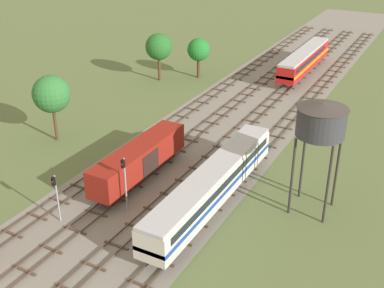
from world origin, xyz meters
name	(u,v)px	position (x,y,z in m)	size (l,w,h in m)	color
ground_plane	(218,134)	(0.00, 56.00, 0.00)	(480.00, 480.00, 0.00)	#5B6B3D
ballast_bed	(218,134)	(0.00, 56.00, 0.00)	(17.42, 176.00, 0.01)	gray
track_far_left	(176,120)	(-6.71, 57.00, 0.14)	(2.40, 126.00, 0.29)	#47382D
track_left	(206,126)	(-2.24, 57.00, 0.14)	(2.40, 126.00, 0.29)	#47382D
track_centre_left	(237,133)	(2.24, 57.00, 0.14)	(2.40, 126.00, 0.29)	#47382D
track_centre	(271,141)	(6.71, 57.00, 0.14)	(2.40, 126.00, 0.29)	#47382D
passenger_coach_centre_near	(213,183)	(6.71, 40.75, 2.61)	(2.96, 22.00, 3.80)	beige
freight_boxcar_left_mid	(139,159)	(-2.23, 41.81, 2.45)	(2.87, 14.00, 3.60)	maroon
diesel_railcar_centre_left_midfar	(304,59)	(2.24, 84.63, 2.60)	(2.96, 20.50, 3.80)	red
water_tower	(321,121)	(15.06, 44.88, 9.08)	(4.53, 4.53, 10.76)	#2D2826
signal_post_nearest	(125,178)	(0.00, 36.24, 3.56)	(0.28, 0.47, 5.63)	gray
signal_post_near	(56,192)	(-4.47, 32.05, 3.04)	(0.28, 0.47, 4.74)	gray
lineside_tree_0	(159,47)	(-17.50, 70.35, 5.50)	(4.27, 4.27, 7.67)	#4C331E
lineside_tree_1	(51,94)	(-16.57, 45.05, 5.92)	(4.48, 4.48, 8.19)	#4C331E
lineside_tree_2	(199,50)	(-12.53, 74.59, 4.64)	(3.70, 3.70, 6.55)	#4C331E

